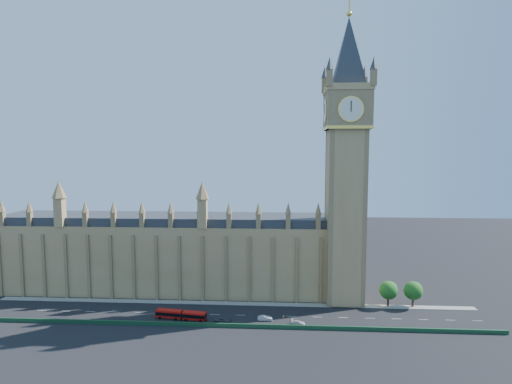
# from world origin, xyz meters

# --- Properties ---
(ground) EXTENTS (400.00, 400.00, 0.00)m
(ground) POSITION_xyz_m (0.00, 0.00, 0.00)
(ground) COLOR black
(ground) RESTS_ON ground
(palace_westminster) EXTENTS (120.00, 20.00, 28.00)m
(palace_westminster) POSITION_xyz_m (-25.00, 22.00, 13.86)
(palace_westminster) COLOR #A0824D
(palace_westminster) RESTS_ON ground
(elizabeth_tower) EXTENTS (20.59, 20.59, 105.00)m
(elizabeth_tower) POSITION_xyz_m (38.00, 13.99, 54.56)
(elizabeth_tower) COLOR #A0824D
(elizabeth_tower) RESTS_ON ground
(bridge_parapet) EXTENTS (160.00, 0.60, 1.20)m
(bridge_parapet) POSITION_xyz_m (0.00, -9.00, 0.60)
(bridge_parapet) COLOR #1E4C2D
(bridge_parapet) RESTS_ON ground
(kerb_north) EXTENTS (160.00, 3.00, 0.16)m
(kerb_north) POSITION_xyz_m (0.00, 9.50, 0.08)
(kerb_north) COLOR gray
(kerb_north) RESTS_ON ground
(tree_east_near) EXTENTS (6.00, 6.00, 8.50)m
(tree_east_near) POSITION_xyz_m (52.22, 10.08, 5.64)
(tree_east_near) COLOR #382619
(tree_east_near) RESTS_ON ground
(tree_east_far) EXTENTS (6.00, 6.00, 8.50)m
(tree_east_far) POSITION_xyz_m (60.22, 10.08, 5.64)
(tree_east_far) COLOR #382619
(tree_east_far) RESTS_ON ground
(red_bus) EXTENTS (15.83, 4.37, 2.66)m
(red_bus) POSITION_xyz_m (-13.62, -4.33, 1.40)
(red_bus) COLOR red
(red_bus) RESTS_ON ground
(car_grey) EXTENTS (4.69, 1.99, 1.58)m
(car_grey) POSITION_xyz_m (-0.75, -5.60, 0.79)
(car_grey) COLOR #42454A
(car_grey) RESTS_ON ground
(car_silver) EXTENTS (4.44, 1.57, 1.46)m
(car_silver) POSITION_xyz_m (11.87, -3.51, 0.73)
(car_silver) COLOR #B2B4BB
(car_silver) RESTS_ON ground
(car_white) EXTENTS (4.25, 2.07, 1.19)m
(car_white) POSITION_xyz_m (21.77, -5.94, 0.60)
(car_white) COLOR silver
(car_white) RESTS_ON ground
(cone_a) EXTENTS (0.51, 0.51, 0.76)m
(cone_a) POSITION_xyz_m (20.17, -3.23, 0.38)
(cone_a) COLOR black
(cone_a) RESTS_ON ground
(cone_b) EXTENTS (0.61, 0.61, 0.77)m
(cone_b) POSITION_xyz_m (20.14, -3.02, 0.38)
(cone_b) COLOR black
(cone_b) RESTS_ON ground
(cone_c) EXTENTS (0.54, 0.54, 0.66)m
(cone_c) POSITION_xyz_m (17.51, -1.23, 0.33)
(cone_c) COLOR black
(cone_c) RESTS_ON ground
(cone_d) EXTENTS (0.56, 0.56, 0.68)m
(cone_d) POSITION_xyz_m (17.48, -0.69, 0.34)
(cone_d) COLOR black
(cone_d) RESTS_ON ground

